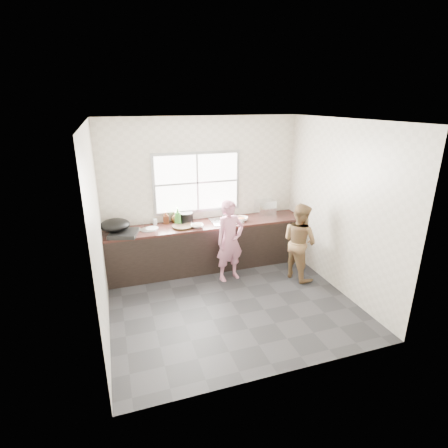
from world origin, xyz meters
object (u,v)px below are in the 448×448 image
object	(u,v)px
wok	(115,225)
bottle_brown_short	(175,217)
bottle_green	(178,216)
woman	(230,243)
person_side	(300,241)
plate_food	(152,228)
burner	(124,233)
pot_lid_right	(134,230)
bowl_held	(231,223)
black_pot	(186,218)
bottle_brown_tall	(166,218)
dish_rack	(265,207)
cutting_board	(183,226)
glass_jar	(155,222)
pot_lid_left	(149,230)
bowl_crabs	(241,219)
bowl_mince	(197,226)

from	to	relation	value
wok	bottle_brown_short	bearing A→B (deg)	13.18
bottle_green	wok	size ratio (longest dim) A/B	0.65
woman	person_side	distance (m)	1.19
plate_food	burner	xyz separation A→B (m)	(-0.48, -0.16, 0.02)
woman	pot_lid_right	size ratio (longest dim) A/B	5.19
bowl_held	plate_food	bearing A→B (deg)	170.46
burner	person_side	bearing A→B (deg)	-14.31
black_pot	burner	distance (m)	1.16
plate_food	pot_lid_right	world-z (taller)	plate_food
bottle_brown_tall	burner	xyz separation A→B (m)	(-0.76, -0.37, -0.07)
woman	bowl_held	size ratio (longest dim) A/B	6.95
bottle_green	pot_lid_right	xyz separation A→B (m)	(-0.77, -0.06, -0.15)
black_pot	wok	bearing A→B (deg)	-171.20
wok	dish_rack	xyz separation A→B (m)	(2.80, 0.20, -0.02)
cutting_board	bottle_brown_tall	distance (m)	0.39
wok	pot_lid_right	bearing A→B (deg)	10.41
bowl_held	bottle_green	distance (m)	0.95
glass_jar	pot_lid_right	bearing A→B (deg)	-153.47
woman	plate_food	xyz separation A→B (m)	(-1.22, 0.57, 0.21)
bowl_held	pot_lid_right	world-z (taller)	bowl_held
bottle_brown_short	dish_rack	distance (m)	1.75
woman	pot_lid_left	distance (m)	1.40
bottle_green	bottle_brown_tall	bearing A→B (deg)	144.63
pot_lid_left	woman	bearing A→B (deg)	-22.58
person_side	plate_food	distance (m)	2.54
bowl_crabs	bowl_held	distance (m)	0.28
bowl_mince	dish_rack	bearing A→B (deg)	13.08
person_side	cutting_board	bearing A→B (deg)	50.02
dish_rack	pot_lid_right	bearing A→B (deg)	-177.99
woman	bottle_brown_short	world-z (taller)	woman
bowl_mince	black_pot	world-z (taller)	black_pot
plate_food	dish_rack	distance (m)	2.21
woman	glass_jar	size ratio (longest dim) A/B	12.51
bowl_crabs	burner	xyz separation A→B (m)	(-2.09, -0.07, 0.00)
bowl_crabs	plate_food	distance (m)	1.61
bottle_brown_tall	wok	xyz separation A→B (m)	(-0.88, -0.25, 0.05)
bottle_brown_short	burner	xyz separation A→B (m)	(-0.93, -0.37, -0.06)
woman	black_pot	distance (m)	0.98
plate_food	pot_lid_left	distance (m)	0.07
person_side	bottle_brown_tall	xyz separation A→B (m)	(-2.09, 1.10, 0.29)
cutting_board	pot_lid_left	world-z (taller)	cutting_board
pot_lid_right	cutting_board	bearing A→B (deg)	-7.77
cutting_board	pot_lid_right	world-z (taller)	cutting_board
bowl_crabs	black_pot	distance (m)	1.01
bottle_brown_tall	pot_lid_left	distance (m)	0.44
bottle_brown_short	glass_jar	xyz separation A→B (m)	(-0.37, 0.00, -0.04)
bottle_green	bottle_brown_short	xyz separation A→B (m)	(-0.02, 0.13, -0.06)
bowl_mince	black_pot	distance (m)	0.35
burner	pot_lid_right	xyz separation A→B (m)	(0.18, 0.18, -0.03)
person_side	cutting_board	world-z (taller)	person_side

